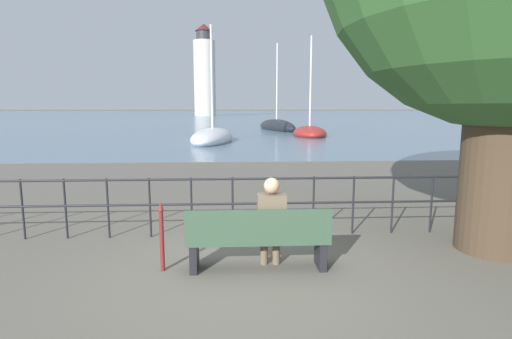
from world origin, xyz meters
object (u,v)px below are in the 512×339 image
object	(u,v)px
closed_umbrella	(162,233)
harbor_lighthouse	(205,74)
sailboat_2	(310,133)
sailboat_3	(213,138)
seated_person_left	(271,219)
park_bench	(258,240)
sailboat_0	(277,127)

from	to	relation	value
closed_umbrella	harbor_lighthouse	size ratio (longest dim) A/B	0.04
sailboat_2	sailboat_3	distance (m)	9.08
seated_person_left	sailboat_3	world-z (taller)	sailboat_3
park_bench	closed_umbrella	size ratio (longest dim) A/B	2.02
seated_person_left	sailboat_0	bearing A→B (deg)	83.83
seated_person_left	harbor_lighthouse	distance (m)	112.47
closed_umbrella	park_bench	bearing A→B (deg)	-2.49
sailboat_2	harbor_lighthouse	xyz separation A→B (m)	(-14.33, 85.19, 11.62)
seated_person_left	sailboat_2	size ratio (longest dim) A/B	0.16
closed_umbrella	sailboat_2	size ratio (longest dim) A/B	0.12
sailboat_2	sailboat_3	world-z (taller)	sailboat_2
sailboat_0	sailboat_3	size ratio (longest dim) A/B	1.15
park_bench	sailboat_3	xyz separation A→B (m)	(-1.75, 21.28, -0.15)
sailboat_3	harbor_lighthouse	world-z (taller)	harbor_lighthouse
sailboat_0	sailboat_2	world-z (taller)	sailboat_0
sailboat_2	sailboat_3	bearing A→B (deg)	-142.25
park_bench	sailboat_3	world-z (taller)	sailboat_3
closed_umbrella	sailboat_3	world-z (taller)	sailboat_3
sailboat_0	sailboat_3	distance (m)	15.28
sailboat_0	sailboat_2	distance (m)	9.14
closed_umbrella	sailboat_2	xyz separation A→B (m)	(7.04, 26.40, -0.28)
seated_person_left	harbor_lighthouse	size ratio (longest dim) A/B	0.05
closed_umbrella	harbor_lighthouse	bearing A→B (deg)	93.74
sailboat_2	sailboat_3	xyz separation A→B (m)	(-7.46, -5.17, 0.02)
sailboat_2	harbor_lighthouse	world-z (taller)	harbor_lighthouse
park_bench	seated_person_left	bearing A→B (deg)	22.41
park_bench	seated_person_left	world-z (taller)	seated_person_left
park_bench	closed_umbrella	distance (m)	1.33
seated_person_left	closed_umbrella	distance (m)	1.52
seated_person_left	sailboat_2	bearing A→B (deg)	78.17
seated_person_left	sailboat_3	size ratio (longest dim) A/B	0.16
sailboat_2	harbor_lighthouse	distance (m)	87.17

